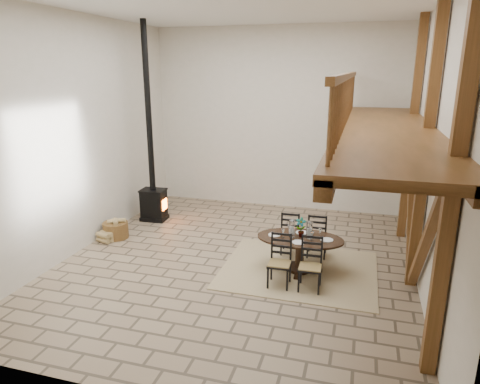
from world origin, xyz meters
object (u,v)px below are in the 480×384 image
(dining_table, at_px, (300,251))
(wood_stove, at_px, (152,179))
(log_stack, at_px, (105,237))
(log_basket, at_px, (116,229))

(dining_table, bearing_deg, wood_stove, 153.85)
(dining_table, bearing_deg, log_stack, 176.16)
(log_basket, xyz_separation_m, log_stack, (-0.09, -0.31, -0.09))
(log_stack, bearing_deg, log_basket, 73.60)
(dining_table, distance_m, wood_stove, 4.61)
(dining_table, height_order, wood_stove, wood_stove)
(wood_stove, bearing_deg, log_stack, -105.91)
(dining_table, distance_m, log_stack, 4.54)
(dining_table, relative_size, log_stack, 4.69)
(wood_stove, relative_size, log_basket, 8.54)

